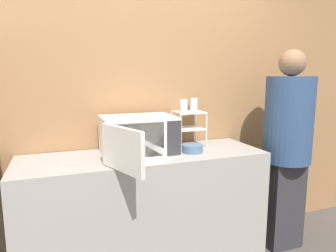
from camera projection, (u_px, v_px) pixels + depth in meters
wall_back at (133, 101)px, 2.50m from camera, size 8.00×0.06×2.60m
counter at (145, 212)px, 2.32m from camera, size 1.83×0.60×0.93m
microwave at (138, 136)px, 2.22m from camera, size 0.57×0.80×0.29m
dish_rack at (189, 121)px, 2.51m from camera, size 0.24×0.21×0.29m
glass_front_left at (184, 106)px, 2.40m from camera, size 0.06×0.06×0.11m
glass_back_right at (194, 104)px, 2.58m from camera, size 0.06×0.06×0.11m
bowl at (192, 148)px, 2.31m from camera, size 0.17×0.17×0.06m
person at (287, 141)px, 2.56m from camera, size 0.40×0.40×1.73m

